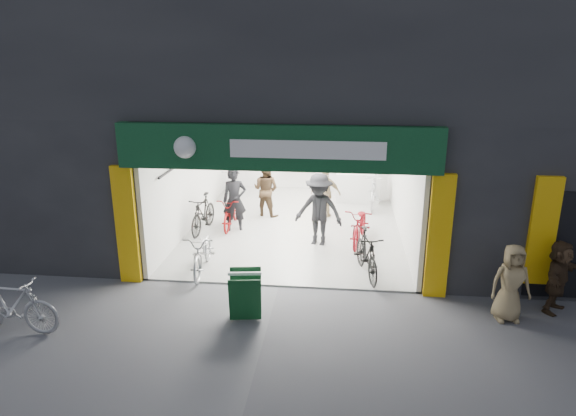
% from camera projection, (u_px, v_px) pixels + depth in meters
% --- Properties ---
extents(ground, '(60.00, 60.00, 0.00)m').
position_uv_depth(ground, '(279.00, 287.00, 11.02)').
color(ground, '#56565B').
rests_on(ground, ground).
extents(building, '(17.00, 10.27, 8.00)m').
position_uv_depth(building, '(332.00, 70.00, 14.35)').
color(building, '#232326').
rests_on(building, ground).
extents(bike_left_front, '(0.80, 1.92, 0.99)m').
position_uv_depth(bike_left_front, '(203.00, 252.00, 11.62)').
color(bike_left_front, '#A5A6AA').
rests_on(bike_left_front, ground).
extents(bike_left_midfront, '(0.66, 1.79, 1.05)m').
position_uv_depth(bike_left_midfront, '(203.00, 214.00, 14.14)').
color(bike_left_midfront, black).
rests_on(bike_left_midfront, ground).
extents(bike_left_midback, '(0.62, 1.76, 0.92)m').
position_uv_depth(bike_left_midback, '(232.00, 212.00, 14.54)').
color(bike_left_midback, maroon).
rests_on(bike_left_midback, ground).
extents(bike_left_back, '(0.52, 1.69, 1.01)m').
position_uv_depth(bike_left_back, '(231.00, 182.00, 17.55)').
color(bike_left_back, '#B9B9BE').
rests_on(bike_left_back, ground).
extents(bike_right_front, '(0.86, 1.85, 1.07)m').
position_uv_depth(bike_right_front, '(367.00, 254.00, 11.38)').
color(bike_right_front, black).
rests_on(bike_right_front, ground).
extents(bike_right_mid, '(0.98, 2.01, 1.01)m').
position_uv_depth(bike_right_mid, '(360.00, 225.00, 13.35)').
color(bike_right_mid, maroon).
rests_on(bike_right_mid, ground).
extents(bike_right_back, '(0.81, 1.98, 1.15)m').
position_uv_depth(bike_right_back, '(374.00, 190.00, 16.27)').
color(bike_right_back, '#B5B6BA').
rests_on(bike_right_back, ground).
extents(parked_bike, '(1.80, 0.57, 1.07)m').
position_uv_depth(parked_bike, '(12.00, 305.00, 9.12)').
color(parked_bike, '#A9AAAE').
rests_on(parked_bike, ground).
extents(customer_a, '(0.75, 0.60, 1.79)m').
position_uv_depth(customer_a, '(235.00, 200.00, 14.09)').
color(customer_a, black).
rests_on(customer_a, ground).
extents(customer_b, '(0.98, 0.86, 1.67)m').
position_uv_depth(customer_b, '(266.00, 189.00, 15.37)').
color(customer_b, '#3D2C1C').
rests_on(customer_b, ground).
extents(customer_c, '(1.36, 0.96, 1.91)m').
position_uv_depth(customer_c, '(319.00, 210.00, 13.05)').
color(customer_c, black).
rests_on(customer_c, ground).
extents(customer_d, '(0.95, 0.53, 1.54)m').
position_uv_depth(customer_d, '(326.00, 193.00, 15.24)').
color(customer_d, olive).
rests_on(customer_d, ground).
extents(pedestrian_near, '(0.78, 0.54, 1.50)m').
position_uv_depth(pedestrian_near, '(511.00, 283.00, 9.50)').
color(pedestrian_near, '#8F7A53').
rests_on(pedestrian_near, ground).
extents(pedestrian_far, '(1.17, 1.32, 1.45)m').
position_uv_depth(pedestrian_far, '(558.00, 277.00, 9.82)').
color(pedestrian_far, '#39281A').
rests_on(pedestrian_far, ground).
extents(sandwich_board, '(0.68, 0.69, 0.92)m').
position_uv_depth(sandwich_board, '(245.00, 294.00, 9.60)').
color(sandwich_board, '#0F3E1C').
rests_on(sandwich_board, ground).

